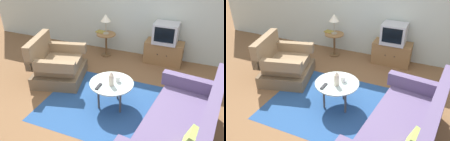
{
  "view_description": "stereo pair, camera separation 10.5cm",
  "coord_description": "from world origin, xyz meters",
  "views": [
    {
      "loc": [
        1.25,
        -2.98,
        2.53
      ],
      "look_at": [
        -0.04,
        0.21,
        0.55
      ],
      "focal_mm": 36.88,
      "sensor_mm": 36.0,
      "label": 1
    },
    {
      "loc": [
        1.34,
        -2.94,
        2.53
      ],
      "look_at": [
        -0.04,
        0.21,
        0.55
      ],
      "focal_mm": 36.88,
      "sensor_mm": 36.0,
      "label": 2
    }
  ],
  "objects": [
    {
      "name": "ground_plane",
      "position": [
        0.0,
        0.0,
        0.0
      ],
      "size": [
        16.0,
        16.0,
        0.0
      ],
      "primitive_type": "plane",
      "color": "brown"
    },
    {
      "name": "area_rug",
      "position": [
        0.05,
        -0.04,
        0.0
      ],
      "size": [
        2.36,
        1.8,
        0.0
      ],
      "primitive_type": "cube",
      "color": "navy",
      "rests_on": "ground"
    },
    {
      "name": "armchair",
      "position": [
        -1.32,
        0.38,
        0.3
      ],
      "size": [
        1.14,
        1.19,
        0.89
      ],
      "rotation": [
        0.0,
        0.0,
        -1.31
      ],
      "color": "brown",
      "rests_on": "ground"
    },
    {
      "name": "couch",
      "position": [
        1.23,
        -0.53,
        0.3
      ],
      "size": [
        1.14,
        1.92,
        0.96
      ],
      "rotation": [
        0.0,
        0.0,
        1.45
      ],
      "color": "#4B3E5C",
      "rests_on": "ground"
    },
    {
      "name": "coffee_table",
      "position": [
        0.05,
        -0.04,
        0.43
      ],
      "size": [
        0.73,
        0.73,
        0.47
      ],
      "color": "#B2C6C1",
      "rests_on": "ground"
    },
    {
      "name": "side_table",
      "position": [
        -0.82,
        1.76,
        0.4
      ],
      "size": [
        0.46,
        0.46,
        0.57
      ],
      "color": "olive",
      "rests_on": "ground"
    },
    {
      "name": "tv_stand",
      "position": [
        0.55,
        1.9,
        0.26
      ],
      "size": [
        0.85,
        0.44,
        0.51
      ],
      "color": "olive",
      "rests_on": "ground"
    },
    {
      "name": "television",
      "position": [
        0.55,
        1.89,
        0.73
      ],
      "size": [
        0.52,
        0.45,
        0.44
      ],
      "color": "#B7B7BC",
      "rests_on": "tv_stand"
    },
    {
      "name": "table_lamp",
      "position": [
        -0.83,
        1.76,
        0.94
      ],
      "size": [
        0.24,
        0.24,
        0.47
      ],
      "color": "#9E937A",
      "rests_on": "side_table"
    },
    {
      "name": "vase",
      "position": [
        0.07,
        -0.12,
        0.59
      ],
      "size": [
        0.08,
        0.08,
        0.25
      ],
      "color": "beige",
      "rests_on": "coffee_table"
    },
    {
      "name": "mug",
      "position": [
        0.13,
        0.03,
        0.52
      ],
      "size": [
        0.13,
        0.08,
        0.1
      ],
      "color": "white",
      "rests_on": "coffee_table"
    },
    {
      "name": "tv_remote_dark",
      "position": [
        -0.1,
        -0.24,
        0.48
      ],
      "size": [
        0.05,
        0.18,
        0.02
      ],
      "rotation": [
        0.0,
        0.0,
        1.56
      ],
      "color": "black",
      "rests_on": "coffee_table"
    },
    {
      "name": "book",
      "position": [
        -0.99,
        1.81,
        0.58
      ],
      "size": [
        0.22,
        0.19,
        0.02
      ],
      "rotation": [
        0.0,
        0.0,
        -0.15
      ],
      "color": "olive",
      "rests_on": "side_table"
    }
  ]
}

